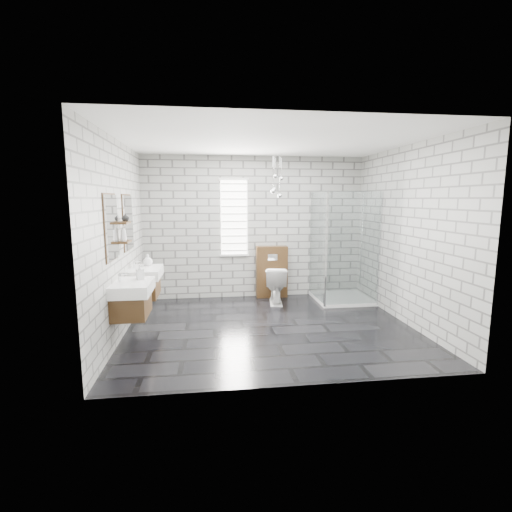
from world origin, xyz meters
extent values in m
cube|color=black|center=(0.00, 0.00, -0.01)|extent=(4.20, 3.60, 0.02)
cube|color=white|center=(0.00, 0.00, 2.71)|extent=(4.20, 3.60, 0.02)
cube|color=#A4A39E|center=(0.00, 1.81, 1.35)|extent=(4.20, 0.02, 2.70)
cube|color=#A4A39E|center=(0.00, -1.81, 1.35)|extent=(4.20, 0.02, 2.70)
cube|color=#A4A39E|center=(-2.11, 0.00, 1.35)|extent=(0.02, 3.60, 2.70)
cube|color=#A4A39E|center=(2.11, 0.00, 1.35)|extent=(0.02, 3.60, 2.70)
cube|color=#452D15|center=(-1.89, -0.48, 0.55)|extent=(0.42, 0.62, 0.30)
cube|color=silver|center=(-1.69, -0.48, 0.58)|extent=(0.02, 0.35, 0.01)
cube|color=white|center=(-1.87, -0.48, 0.77)|extent=(0.47, 0.70, 0.15)
cylinder|color=silver|center=(-2.02, -0.48, 0.91)|extent=(0.04, 0.04, 0.12)
cylinder|color=silver|center=(-1.97, -0.48, 0.96)|extent=(0.10, 0.02, 0.02)
cube|color=white|center=(-2.08, -0.48, 1.55)|extent=(0.03, 0.55, 0.80)
cube|color=#452D15|center=(-2.09, -0.48, 1.55)|extent=(0.01, 0.59, 0.84)
cube|color=#452D15|center=(-1.89, 0.50, 0.55)|extent=(0.42, 0.62, 0.30)
cube|color=silver|center=(-1.69, 0.50, 0.58)|extent=(0.02, 0.35, 0.01)
cube|color=white|center=(-1.87, 0.50, 0.77)|extent=(0.47, 0.70, 0.15)
cylinder|color=silver|center=(-2.02, 0.50, 0.91)|extent=(0.04, 0.04, 0.12)
cylinder|color=silver|center=(-1.97, 0.50, 0.96)|extent=(0.10, 0.02, 0.02)
cube|color=white|center=(-2.08, 0.50, 1.55)|extent=(0.03, 0.55, 0.80)
cube|color=#452D15|center=(-2.09, 0.50, 1.55)|extent=(0.01, 0.59, 0.84)
cube|color=#452D15|center=(-2.03, -0.05, 1.32)|extent=(0.14, 0.30, 0.03)
cube|color=#452D15|center=(-2.03, -0.05, 1.58)|extent=(0.14, 0.30, 0.03)
cube|color=white|center=(-0.40, 1.79, 1.55)|extent=(0.50, 0.02, 1.40)
cube|color=silver|center=(-0.40, 1.77, 2.27)|extent=(0.56, 0.04, 0.04)
cube|color=silver|center=(-0.40, 1.77, 0.83)|extent=(0.56, 0.04, 0.04)
cube|color=silver|center=(-0.40, 1.77, 0.92)|extent=(0.48, 0.01, 0.02)
cube|color=silver|center=(-0.40, 1.77, 1.06)|extent=(0.48, 0.01, 0.02)
cube|color=silver|center=(-0.40, 1.77, 1.20)|extent=(0.48, 0.01, 0.02)
cube|color=silver|center=(-0.40, 1.77, 1.34)|extent=(0.48, 0.01, 0.02)
cube|color=silver|center=(-0.40, 1.77, 1.48)|extent=(0.48, 0.01, 0.02)
cube|color=silver|center=(-0.40, 1.77, 1.62)|extent=(0.48, 0.01, 0.02)
cube|color=silver|center=(-0.40, 1.77, 1.76)|extent=(0.48, 0.01, 0.02)
cube|color=silver|center=(-0.40, 1.77, 1.90)|extent=(0.48, 0.01, 0.02)
cube|color=silver|center=(-0.40, 1.77, 2.04)|extent=(0.48, 0.01, 0.03)
cube|color=silver|center=(-0.40, 1.77, 2.18)|extent=(0.48, 0.01, 0.03)
cube|color=#452D15|center=(0.32, 1.70, 0.50)|extent=(0.60, 0.20, 1.00)
cube|color=silver|center=(0.32, 1.60, 0.80)|extent=(0.18, 0.01, 0.12)
cube|color=white|center=(1.60, 1.30, 0.03)|extent=(1.00, 1.00, 0.06)
cube|color=silver|center=(1.60, 0.81, 1.03)|extent=(1.00, 0.01, 2.00)
cube|color=silver|center=(1.11, 1.30, 1.03)|extent=(0.01, 1.00, 2.00)
cube|color=silver|center=(1.11, 0.81, 1.03)|extent=(0.03, 0.03, 2.00)
cube|color=silver|center=(2.08, 0.81, 1.03)|extent=(0.03, 0.03, 2.00)
cylinder|color=silver|center=(2.04, 1.50, 1.10)|extent=(0.02, 0.02, 1.80)
cylinder|color=silver|center=(1.96, 1.50, 2.02)|extent=(0.14, 0.14, 0.02)
sphere|color=silver|center=(0.26, 1.30, 2.04)|extent=(0.09, 0.09, 0.09)
cylinder|color=silver|center=(0.26, 1.30, 2.39)|extent=(0.01, 0.01, 0.62)
sphere|color=silver|center=(0.39, 1.33, 1.96)|extent=(0.09, 0.09, 0.09)
cylinder|color=silver|center=(0.39, 1.33, 2.35)|extent=(0.01, 0.01, 0.70)
sphere|color=silver|center=(0.32, 1.43, 2.31)|extent=(0.09, 0.09, 0.09)
cylinder|color=silver|center=(0.32, 1.43, 2.53)|extent=(0.01, 0.01, 0.35)
sphere|color=silver|center=(0.29, 1.40, 2.07)|extent=(0.09, 0.09, 0.09)
cylinder|color=silver|center=(0.29, 1.40, 2.41)|extent=(0.01, 0.01, 0.59)
sphere|color=silver|center=(0.43, 1.44, 2.27)|extent=(0.09, 0.09, 0.09)
cylinder|color=silver|center=(0.43, 1.44, 2.51)|extent=(0.01, 0.01, 0.39)
imported|color=white|center=(0.32, 1.26, 0.34)|extent=(0.47, 0.71, 0.68)
imported|color=#B2B2B2|center=(-1.79, -0.34, 0.95)|extent=(0.12, 0.12, 0.20)
imported|color=#B2B2B2|center=(-1.85, 0.70, 0.94)|extent=(0.17, 0.17, 0.18)
imported|color=#B2B2B2|center=(-2.02, -0.14, 1.44)|extent=(0.09, 0.09, 0.21)
imported|color=#B2B2B2|center=(-2.02, 0.03, 1.65)|extent=(0.12, 0.12, 0.11)
camera|label=1|loc=(-0.89, -5.27, 1.90)|focal=26.00mm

